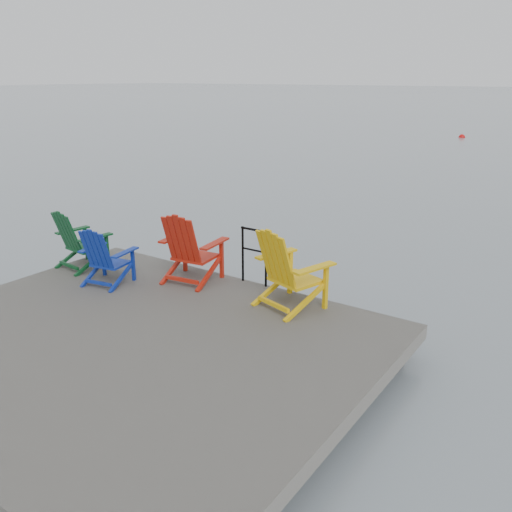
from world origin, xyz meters
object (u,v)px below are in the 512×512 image
Objects in this scene: handrail at (254,251)px; buoy_b at (462,137)px; chair_green at (78,239)px; chair_blue at (105,256)px; chair_red at (190,247)px; chair_yellow at (288,268)px.

handrail reaches higher than buoy_b.
chair_blue is (0.96, -0.26, -0.04)m from chair_green.
buoy_b is at bearing 83.84° from chair_blue.
chair_red is (1.98, 0.57, 0.06)m from chair_green.
handrail is 28.87m from buoy_b.
handrail is 0.89× the size of chair_green.
chair_green is 0.89× the size of chair_red.
chair_red is 0.97× the size of chair_yellow.
chair_green is 3.82m from chair_yellow.
handrail is at bearing 167.87° from chair_yellow.
chair_red reaches higher than chair_green.
handrail is at bearing 24.59° from chair_blue.
chair_yellow is (0.91, -0.50, 0.05)m from handrail.
chair_yellow is (3.78, 0.57, 0.08)m from chair_green.
chair_yellow is at bearing 14.53° from chair_green.
chair_yellow reaches higher than buoy_b.
chair_blue is 2.94m from chair_yellow.
chair_blue is (-1.90, -1.34, -0.07)m from handrail.
chair_red is 1.80m from chair_yellow.
chair_green is 2.59× the size of buoy_b.
handrail is 2.30× the size of buoy_b.
chair_red is at bearing -163.56° from chair_yellow.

